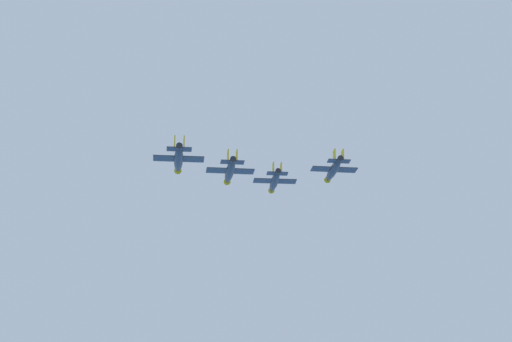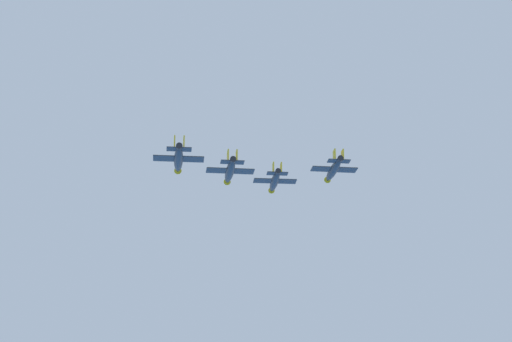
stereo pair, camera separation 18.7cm
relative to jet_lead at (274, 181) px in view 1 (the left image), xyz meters
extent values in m
ellipsoid|color=#2D3338|center=(0.02, 0.01, -0.07)|extent=(12.87, 5.49, 1.67)
cone|color=gold|center=(-6.87, -2.16, -0.07)|extent=(2.02, 1.85, 1.42)
ellipsoid|color=#334751|center=(-2.70, -0.85, 0.56)|extent=(2.50, 1.86, 0.97)
cube|color=#2D3338|center=(0.64, 0.20, -0.16)|extent=(5.61, 9.73, 0.17)
cube|color=gold|center=(1.89, -3.77, -0.12)|extent=(2.74, 1.42, 0.20)
cube|color=gold|center=(-0.61, 4.18, -0.12)|extent=(2.74, 1.42, 0.20)
cube|color=#2D3338|center=(5.22, 1.64, -0.07)|extent=(3.28, 4.85, 0.17)
cube|color=gold|center=(5.22, 0.77, 1.13)|extent=(1.83, 0.77, 2.41)
cube|color=gold|center=(4.72, 2.36, 1.13)|extent=(1.83, 0.77, 2.41)
cylinder|color=black|center=(6.56, 2.07, -0.07)|extent=(1.23, 1.39, 1.17)
ellipsoid|color=#2D3338|center=(15.28, -6.20, -2.41)|extent=(13.40, 6.01, 1.74)
cone|color=gold|center=(8.13, -8.63, -2.41)|extent=(2.13, 1.96, 1.48)
ellipsoid|color=#334751|center=(12.45, -7.16, -1.75)|extent=(2.62, 1.99, 1.02)
cube|color=#2D3338|center=(15.92, -5.98, -2.50)|extent=(6.05, 10.17, 0.17)
cube|color=gold|center=(17.32, -10.11, -2.46)|extent=(2.86, 1.54, 0.21)
cube|color=gold|center=(14.52, -1.85, -2.46)|extent=(2.86, 1.54, 0.21)
cube|color=#2D3338|center=(20.67, -4.37, -2.41)|extent=(3.51, 5.09, 0.17)
cube|color=gold|center=(20.69, -5.28, -1.15)|extent=(1.91, 0.84, 2.52)
cube|color=gold|center=(20.13, -3.63, -1.15)|extent=(1.91, 0.84, 2.52)
cylinder|color=black|center=(22.06, -3.89, -2.41)|extent=(1.31, 1.47, 1.22)
ellipsoid|color=#2D3338|center=(8.61, 14.06, -1.35)|extent=(12.94, 5.93, 1.69)
cone|color=gold|center=(1.71, 11.64, -1.35)|extent=(2.07, 1.91, 1.43)
ellipsoid|color=#334751|center=(5.88, 13.11, -0.71)|extent=(2.54, 1.94, 0.98)
cube|color=#2D3338|center=(9.23, 14.28, -1.44)|extent=(5.93, 9.83, 0.17)
cube|color=gold|center=(10.62, 10.30, -1.39)|extent=(2.76, 1.51, 0.20)
cube|color=gold|center=(7.83, 18.26, -1.39)|extent=(2.76, 1.51, 0.20)
cube|color=#2D3338|center=(13.81, 15.89, -1.35)|extent=(3.43, 4.93, 0.17)
cube|color=gold|center=(13.84, 15.00, -0.13)|extent=(1.84, 0.83, 2.44)
cube|color=gold|center=(13.28, 16.59, -0.13)|extent=(1.84, 0.83, 2.44)
cylinder|color=black|center=(15.15, 16.36, -1.35)|extent=(1.28, 1.42, 1.18)
ellipsoid|color=#2D3338|center=(30.53, -12.40, -4.66)|extent=(13.25, 5.73, 1.72)
cone|color=gold|center=(23.44, -14.68, -4.66)|extent=(2.08, 1.92, 1.46)
ellipsoid|color=#334751|center=(27.73, -13.31, -4.02)|extent=(2.58, 1.93, 1.00)
cube|color=#2D3338|center=(31.17, -12.20, -4.76)|extent=(5.83, 10.02, 0.17)
cube|color=gold|center=(32.48, -16.29, -4.71)|extent=(2.82, 1.48, 0.21)
cube|color=gold|center=(29.85, -8.11, -4.71)|extent=(2.82, 1.48, 0.21)
cube|color=#2D3338|center=(35.87, -10.69, -4.66)|extent=(3.40, 5.01, 0.17)
cube|color=gold|center=(35.88, -11.59, -3.42)|extent=(1.89, 0.80, 2.48)
cube|color=gold|center=(35.36, -9.95, -3.42)|extent=(1.89, 0.80, 2.48)
cylinder|color=black|center=(37.26, -10.24, -4.66)|extent=(1.28, 1.44, 1.20)
camera|label=1|loc=(193.79, 38.26, -65.54)|focal=67.33mm
camera|label=2|loc=(193.75, 38.44, -65.54)|focal=67.33mm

